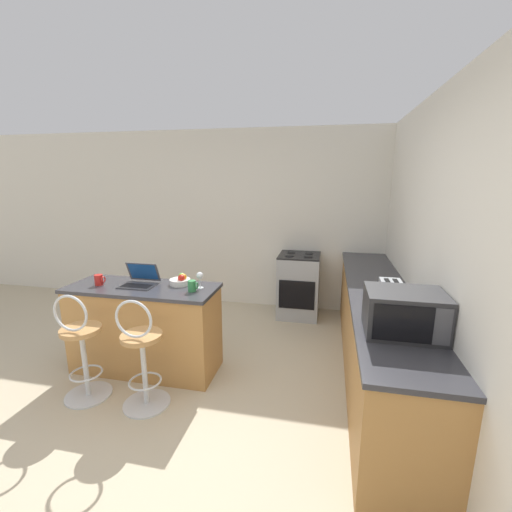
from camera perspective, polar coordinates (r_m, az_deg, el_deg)
ground_plane at (r=3.13m, az=-14.55°, el=-25.36°), size 20.00×20.00×0.00m
wall_back at (r=5.12m, az=-1.47°, el=6.00°), size 12.00×0.06×2.60m
wall_right at (r=2.40m, az=31.60°, el=-4.05°), size 0.06×12.00×2.60m
breakfast_bar at (r=3.69m, az=-17.99°, el=-11.33°), size 1.48×0.57×0.88m
counter_right at (r=3.64m, az=19.39°, el=-11.78°), size 0.59×3.27×0.88m
bar_stool_near at (r=3.43m, az=-27.04°, el=-13.75°), size 0.40×0.40×0.99m
bar_stool_far at (r=3.12m, az=-18.47°, el=-15.65°), size 0.40×0.40×0.99m
laptop at (r=3.58m, az=-18.76°, el=-3.73°), size 0.33×0.28×0.21m
microwave at (r=2.54m, az=23.48°, el=-8.66°), size 0.51×0.40×0.30m
toaster at (r=3.05m, az=21.63°, el=-5.92°), size 0.19×0.31×0.20m
stove_range at (r=4.85m, az=7.12°, el=-4.88°), size 0.56×0.57×0.89m
wine_glass_short at (r=3.31m, az=-9.35°, el=-3.37°), size 0.07×0.07×0.16m
mug_red at (r=3.72m, az=-24.69°, el=-3.63°), size 0.10×0.08×0.10m
mug_green at (r=3.25m, az=-10.58°, el=-4.92°), size 0.09×0.07×0.10m
fruit_bowl at (r=3.48m, az=-12.46°, el=-4.00°), size 0.20×0.20×0.11m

